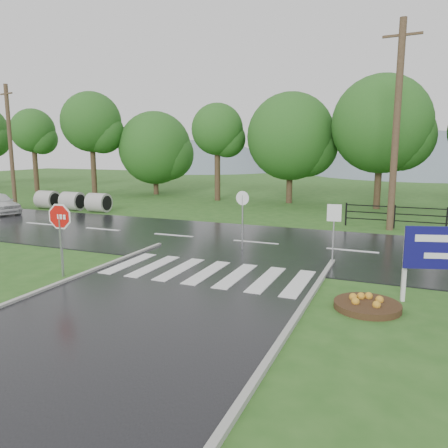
% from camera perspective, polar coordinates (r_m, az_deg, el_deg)
% --- Properties ---
extents(ground, '(120.00, 120.00, 0.00)m').
position_cam_1_polar(ground, '(10.19, -14.35, -13.76)').
color(ground, '#2A581D').
rests_on(ground, ground).
extents(main_road, '(90.00, 8.00, 0.04)m').
position_cam_1_polar(main_road, '(18.76, 4.17, -2.53)').
color(main_road, black).
rests_on(main_road, ground).
extents(crosswalk, '(6.50, 2.80, 0.02)m').
position_cam_1_polar(crosswalk, '(14.23, -2.21, -6.32)').
color(crosswalk, silver).
rests_on(crosswalk, ground).
extents(fence_west, '(9.58, 0.08, 1.20)m').
position_cam_1_polar(fence_west, '(23.73, 27.12, 0.80)').
color(fence_west, black).
rests_on(fence_west, ground).
extents(hills, '(102.00, 48.00, 48.00)m').
position_cam_1_polar(hills, '(75.04, 20.03, -5.80)').
color(hills, slate).
rests_on(hills, ground).
extents(treeline, '(83.20, 5.20, 10.00)m').
position_cam_1_polar(treeline, '(32.01, 13.79, 2.40)').
color(treeline, '#1E5219').
rests_on(treeline, ground).
extents(culvert_pipes, '(5.50, 1.20, 1.20)m').
position_cam_1_polar(culvert_pipes, '(30.22, -19.19, 2.85)').
color(culvert_pipes, '#9E9B93').
rests_on(culvert_pipes, ground).
extents(stop_sign, '(1.10, 0.12, 2.49)m').
position_cam_1_polar(stop_sign, '(14.49, -20.64, 0.17)').
color(stop_sign, '#939399').
rests_on(stop_sign, ground).
extents(flower_bed, '(1.66, 1.66, 0.33)m').
position_cam_1_polar(flower_bed, '(11.83, 18.22, -9.92)').
color(flower_bed, '#332111').
rests_on(flower_bed, ground).
extents(reg_sign_small, '(0.48, 0.09, 2.15)m').
position_cam_1_polar(reg_sign_small, '(15.32, 14.15, 0.18)').
color(reg_sign_small, '#939399').
rests_on(reg_sign_small, ground).
extents(reg_sign_round, '(0.55, 0.10, 2.38)m').
position_cam_1_polar(reg_sign_round, '(17.12, 2.43, 1.37)').
color(reg_sign_round, '#939399').
rests_on(reg_sign_round, ground).
extents(utility_pole_west, '(1.46, 0.44, 8.33)m').
position_cam_1_polar(utility_pole_west, '(34.35, -26.12, 9.27)').
color(utility_pole_west, '#473523').
rests_on(utility_pole_west, ground).
extents(utility_pole_east, '(1.77, 0.33, 9.96)m').
position_cam_1_polar(utility_pole_east, '(22.94, 21.59, 11.81)').
color(utility_pole_east, '#473523').
rests_on(utility_pole_east, ground).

